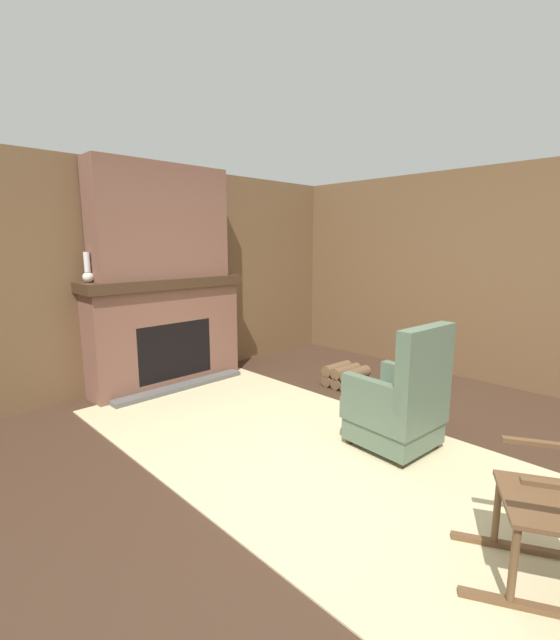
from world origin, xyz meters
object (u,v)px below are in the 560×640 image
(rocking_chair, at_px, (560,508))
(oil_lamp_vase, at_px, (88,272))
(armchair, at_px, (400,405))
(storage_case, at_px, (169,273))
(firewood_stack, at_px, (346,376))

(rocking_chair, xyz_separation_m, oil_lamp_vase, (-4.04, -0.60, 0.94))
(armchair, height_order, rocking_chair, rocking_chair)
(rocking_chair, height_order, storage_case, storage_case)
(armchair, height_order, firewood_stack, armchair)
(oil_lamp_vase, bearing_deg, firewood_stack, 55.26)
(armchair, bearing_deg, firewood_stack, -33.03)
(armchair, xyz_separation_m, firewood_stack, (-1.22, 0.93, -0.25))
(firewood_stack, distance_m, oil_lamp_vase, 3.00)
(firewood_stack, xyz_separation_m, storage_case, (-1.56, -1.33, 1.18))
(storage_case, bearing_deg, oil_lamp_vase, -90.01)
(rocking_chair, distance_m, storage_case, 4.15)
(rocking_chair, bearing_deg, firewood_stack, -61.93)
(armchair, relative_size, firewood_stack, 2.43)
(armchair, distance_m, storage_case, 2.96)
(firewood_stack, bearing_deg, oil_lamp_vase, -124.74)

